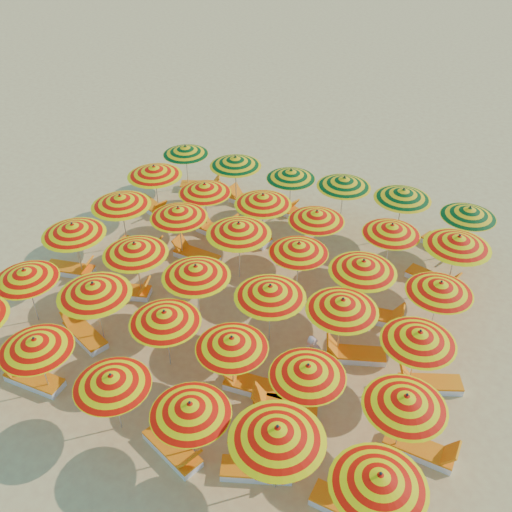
% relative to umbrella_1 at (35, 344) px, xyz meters
% --- Properties ---
extents(ground, '(120.00, 120.00, 0.00)m').
position_rel_umbrella_1_xyz_m(ground, '(3.42, 5.59, -1.80)').
color(ground, '#DFB863').
rests_on(ground, ground).
extents(umbrella_1, '(2.00, 2.00, 2.04)m').
position_rel_umbrella_1_xyz_m(umbrella_1, '(0.00, 0.00, 0.00)').
color(umbrella_1, silver).
rests_on(umbrella_1, ground).
extents(umbrella_2, '(2.28, 2.28, 2.02)m').
position_rel_umbrella_1_xyz_m(umbrella_2, '(2.50, -0.16, -0.02)').
color(umbrella_2, silver).
rests_on(umbrella_2, ground).
extents(umbrella_3, '(2.17, 2.17, 2.03)m').
position_rel_umbrella_1_xyz_m(umbrella_3, '(4.63, -0.09, -0.01)').
color(umbrella_3, silver).
rests_on(umbrella_3, ground).
extents(umbrella_4, '(2.65, 2.65, 2.29)m').
position_rel_umbrella_1_xyz_m(umbrella_4, '(6.76, -0.03, 0.21)').
color(umbrella_4, silver).
rests_on(umbrella_4, ground).
extents(umbrella_5, '(2.57, 2.57, 2.17)m').
position_rel_umbrella_1_xyz_m(umbrella_5, '(9.02, -0.12, 0.11)').
color(umbrella_5, silver).
rests_on(umbrella_5, ground).
extents(umbrella_6, '(2.25, 2.25, 2.06)m').
position_rel_umbrella_1_xyz_m(umbrella_6, '(-2.29, 2.09, 0.02)').
color(umbrella_6, silver).
rests_on(umbrella_6, ground).
extents(umbrella_7, '(2.72, 2.72, 2.26)m').
position_rel_umbrella_1_xyz_m(umbrella_7, '(0.14, 2.25, 0.19)').
color(umbrella_7, silver).
rests_on(umbrella_7, ground).
extents(umbrella_8, '(2.45, 2.45, 2.10)m').
position_rel_umbrella_1_xyz_m(umbrella_8, '(2.49, 2.23, 0.05)').
color(umbrella_8, silver).
rests_on(umbrella_8, ground).
extents(umbrella_9, '(2.51, 2.51, 2.04)m').
position_rel_umbrella_1_xyz_m(umbrella_9, '(4.55, 2.17, -0.00)').
color(umbrella_9, silver).
rests_on(umbrella_9, ground).
extents(umbrella_10, '(2.48, 2.48, 2.05)m').
position_rel_umbrella_1_xyz_m(umbrella_10, '(6.66, 2.10, 0.01)').
color(umbrella_10, silver).
rests_on(umbrella_10, ground).
extents(umbrella_11, '(2.27, 2.27, 2.12)m').
position_rel_umbrella_1_xyz_m(umbrella_11, '(9.04, 2.12, 0.06)').
color(umbrella_11, silver).
rests_on(umbrella_11, ground).
extents(umbrella_12, '(2.43, 2.43, 2.22)m').
position_rel_umbrella_1_xyz_m(umbrella_12, '(-2.43, 4.47, 0.16)').
color(umbrella_12, silver).
rests_on(umbrella_12, ground).
extents(umbrella_13, '(2.33, 2.33, 2.20)m').
position_rel_umbrella_1_xyz_m(umbrella_13, '(0.01, 4.44, 0.13)').
color(umbrella_13, silver).
rests_on(umbrella_13, ground).
extents(umbrella_14, '(2.74, 2.74, 2.20)m').
position_rel_umbrella_1_xyz_m(umbrella_14, '(2.31, 4.25, 0.14)').
color(umbrella_14, silver).
rests_on(umbrella_14, ground).
extents(umbrella_15, '(2.65, 2.65, 2.20)m').
position_rel_umbrella_1_xyz_m(umbrella_15, '(4.68, 4.32, 0.14)').
color(umbrella_15, silver).
rests_on(umbrella_15, ground).
extents(umbrella_16, '(2.16, 2.16, 2.17)m').
position_rel_umbrella_1_xyz_m(umbrella_16, '(6.71, 4.66, 0.11)').
color(umbrella_16, silver).
rests_on(umbrella_16, ground).
extents(umbrella_17, '(2.44, 2.44, 2.11)m').
position_rel_umbrella_1_xyz_m(umbrella_17, '(8.89, 4.34, 0.06)').
color(umbrella_17, silver).
rests_on(umbrella_17, ground).
extents(umbrella_18, '(2.45, 2.45, 2.24)m').
position_rel_umbrella_1_xyz_m(umbrella_18, '(-2.09, 6.62, 0.18)').
color(umbrella_18, silver).
rests_on(umbrella_18, ground).
extents(umbrella_19, '(2.60, 2.60, 2.14)m').
position_rel_umbrella_1_xyz_m(umbrella_19, '(0.09, 6.91, 0.08)').
color(umbrella_19, silver).
rests_on(umbrella_19, ground).
extents(umbrella_20, '(2.56, 2.56, 2.29)m').
position_rel_umbrella_1_xyz_m(umbrella_20, '(2.50, 6.72, 0.21)').
color(umbrella_20, silver).
rests_on(umbrella_20, ground).
extents(umbrella_21, '(2.11, 2.11, 2.04)m').
position_rel_umbrella_1_xyz_m(umbrella_21, '(4.58, 6.82, -0.00)').
color(umbrella_21, silver).
rests_on(umbrella_21, ground).
extents(umbrella_22, '(2.64, 2.64, 2.20)m').
position_rel_umbrella_1_xyz_m(umbrella_22, '(6.73, 6.58, 0.13)').
color(umbrella_22, silver).
rests_on(umbrella_22, ground).
extents(umbrella_23, '(2.40, 2.40, 2.08)m').
position_rel_umbrella_1_xyz_m(umbrella_23, '(9.00, 6.66, 0.03)').
color(umbrella_23, silver).
rests_on(umbrella_23, ground).
extents(umbrella_24, '(2.64, 2.64, 2.24)m').
position_rel_umbrella_1_xyz_m(umbrella_24, '(-2.24, 9.00, 0.17)').
color(umbrella_24, silver).
rests_on(umbrella_24, ground).
extents(umbrella_25, '(2.27, 2.27, 2.08)m').
position_rel_umbrella_1_xyz_m(umbrella_25, '(0.05, 8.83, 0.04)').
color(umbrella_25, silver).
rests_on(umbrella_25, ground).
extents(umbrella_26, '(2.12, 2.12, 2.18)m').
position_rel_umbrella_1_xyz_m(umbrella_26, '(2.39, 8.88, 0.12)').
color(umbrella_26, silver).
rests_on(umbrella_26, ground).
extents(umbrella_27, '(2.55, 2.55, 2.08)m').
position_rel_umbrella_1_xyz_m(umbrella_27, '(4.46, 8.78, 0.03)').
color(umbrella_27, silver).
rests_on(umbrella_27, ground).
extents(umbrella_28, '(2.44, 2.44, 2.06)m').
position_rel_umbrella_1_xyz_m(umbrella_28, '(6.99, 9.08, 0.01)').
color(umbrella_28, silver).
rests_on(umbrella_28, ground).
extents(umbrella_29, '(2.45, 2.45, 2.26)m').
position_rel_umbrella_1_xyz_m(umbrella_29, '(9.11, 9.01, 0.19)').
color(umbrella_29, silver).
rests_on(umbrella_29, ground).
extents(umbrella_30, '(2.12, 2.12, 2.02)m').
position_rel_umbrella_1_xyz_m(umbrella_30, '(-2.30, 11.41, -0.02)').
color(umbrella_30, silver).
rests_on(umbrella_30, ground).
extents(umbrella_31, '(2.63, 2.63, 2.19)m').
position_rel_umbrella_1_xyz_m(umbrella_31, '(0.19, 11.10, 0.13)').
color(umbrella_31, silver).
rests_on(umbrella_31, ground).
extents(umbrella_32, '(2.29, 2.29, 2.02)m').
position_rel_umbrella_1_xyz_m(umbrella_32, '(2.49, 11.28, -0.02)').
color(umbrella_32, silver).
rests_on(umbrella_32, ground).
extents(umbrella_33, '(2.49, 2.49, 2.16)m').
position_rel_umbrella_1_xyz_m(umbrella_33, '(4.61, 11.34, 0.11)').
color(umbrella_33, silver).
rests_on(umbrella_33, ground).
extents(umbrella_34, '(2.50, 2.50, 2.20)m').
position_rel_umbrella_1_xyz_m(umbrella_34, '(6.82, 11.32, 0.14)').
color(umbrella_34, silver).
rests_on(umbrella_34, ground).
extents(umbrella_35, '(2.32, 2.32, 2.04)m').
position_rel_umbrella_1_xyz_m(umbrella_35, '(9.16, 11.30, -0.00)').
color(umbrella_35, silver).
rests_on(umbrella_35, ground).
extents(lounger_0, '(1.75, 0.63, 0.69)m').
position_rel_umbrella_1_xyz_m(lounger_0, '(-0.60, 0.04, -1.65)').
color(lounger_0, white).
rests_on(lounger_0, ground).
extents(lounger_1, '(1.83, 1.15, 0.69)m').
position_rel_umbrella_1_xyz_m(lounger_1, '(4.13, -0.26, -1.65)').
color(lounger_1, white).
rests_on(lounger_1, ground).
extents(lounger_2, '(1.83, 1.16, 0.69)m').
position_rel_umbrella_1_xyz_m(lounger_2, '(6.26, 0.13, -1.65)').
color(lounger_2, white).
rests_on(lounger_2, ground).
extents(lounger_3, '(1.76, 0.66, 0.69)m').
position_rel_umbrella_1_xyz_m(lounger_3, '(8.52, 0.12, -1.65)').
color(lounger_3, white).
rests_on(lounger_3, ground).
extents(lounger_4, '(1.82, 1.17, 0.69)m').
position_rel_umbrella_1_xyz_m(lounger_4, '(-0.46, 2.08, -1.65)').
color(lounger_4, white).
rests_on(lounger_4, ground).
extents(lounger_5, '(1.78, 0.75, 0.69)m').
position_rel_umbrella_1_xyz_m(lounger_5, '(5.05, 2.40, -1.65)').
color(lounger_5, white).
rests_on(lounger_5, ground).
extents(lounger_6, '(1.83, 1.06, 0.69)m').
position_rel_umbrella_1_xyz_m(lounger_6, '(6.07, 2.11, -1.65)').
color(lounger_6, white).
rests_on(lounger_6, ground).
extents(lounger_7, '(1.76, 0.66, 0.69)m').
position_rel_umbrella_1_xyz_m(lounger_7, '(9.64, 2.30, -1.65)').
color(lounger_7, white).
rests_on(lounger_7, ground).
extents(lounger_8, '(1.81, 0.92, 0.69)m').
position_rel_umbrella_1_xyz_m(lounger_8, '(-2.93, 4.45, -1.65)').
color(lounger_8, white).
rests_on(lounger_8, ground).
extents(lounger_9, '(1.83, 1.07, 0.69)m').
position_rel_umbrella_1_xyz_m(lounger_9, '(-0.49, 4.27, -1.65)').
color(lounger_9, white).
rests_on(lounger_9, ground).
extents(lounger_10, '(1.83, 1.13, 0.69)m').
position_rel_umbrella_1_xyz_m(lounger_10, '(7.21, 4.69, -1.65)').
color(lounger_10, white).
rests_on(lounger_10, ground).
extents(lounger_11, '(1.82, 1.20, 0.69)m').
position_rel_umbrella_1_xyz_m(lounger_11, '(9.39, 4.49, -1.65)').
color(lounger_11, white).
rests_on(lounger_11, ground).
extents(lounger_12, '(1.74, 0.61, 0.69)m').
position_rel_umbrella_1_xyz_m(lounger_12, '(-1.50, 6.64, -1.65)').
color(lounger_12, white).
rests_on(lounger_12, ground).
extents(lounger_13, '(1.77, 0.69, 0.69)m').
position_rel_umbrella_1_xyz_m(lounger_13, '(0.60, 7.02, -1.65)').
color(lounger_13, white).
rests_on(lounger_13, ground).
extents(lounger_14, '(1.79, 0.78, 0.69)m').
position_rel_umbrella_1_xyz_m(lounger_14, '(7.33, 6.59, -1.65)').
color(lounger_14, white).
rests_on(lounger_14, ground).
extents(lounger_15, '(1.82, 1.23, 0.69)m').
position_rel_umbrella_1_xyz_m(lounger_15, '(-2.74, 9.19, -1.65)').
color(lounger_15, white).
rests_on(lounger_15, ground).
extents(lounger_16, '(1.80, 0.86, 0.69)m').
position_rel_umbrella_1_xyz_m(lounger_16, '(0.56, 8.68, -1.65)').
color(lounger_16, white).
rests_on(lounger_16, ground).
extents(lounger_17, '(1.82, 1.00, 0.69)m').
position_rel_umbrella_1_xyz_m(lounger_17, '(1.79, 8.96, -1.65)').
color(lounger_17, white).
rests_on(lounger_17, ground).
extents(lounger_18, '(1.82, 1.00, 0.69)m').
position_rel_umbrella_1_xyz_m(lounger_18, '(8.61, 9.19, -1.65)').
color(lounger_18, white).
rests_on(lounger_18, ground).
extents(lounger_19, '(1.82, 1.19, 0.69)m').
position_rel_umbrella_1_xyz_m(lounger_19, '(-1.70, 11.53, -1.65)').
color(lounger_19, white).
rests_on(lounger_19, ground).
extents(lounger_20, '(1.79, 0.79, 0.69)m').
position_rel_umbrella_1_xyz_m(lounger_20, '(0.69, 11.23, -1.65)').
color(lounger_20, white).
rests_on(lounger_20, ground).
extents(lounger_21, '(1.82, 1.18, 0.69)m').
position_rel_umbrella_1_xyz_m(lounger_21, '(1.99, 11.46, -1.65)').
color(lounger_21, white).
rests_on(lounger_21, ground).
extents(lounger_22, '(1.82, 1.23, 0.69)m').
position_rel_umbrella_1_xyz_m(lounger_22, '(8.65, 11.37, -1.65)').
color(lounger_22, white).
rests_on(lounger_22, ground).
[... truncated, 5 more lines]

